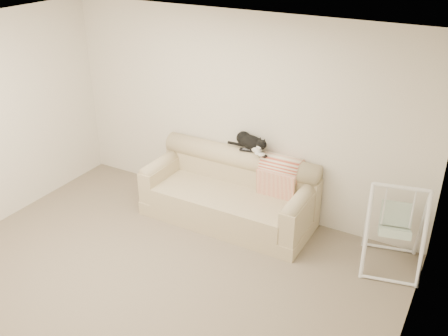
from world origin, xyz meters
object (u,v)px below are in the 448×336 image
Objects in this scene: sofa at (231,194)px; baby_swing at (395,227)px; tuxedo_cat at (251,142)px; remote_b at (262,154)px; remote_a at (247,150)px.

baby_swing is (2.07, -0.02, 0.17)m from sofa.
tuxedo_cat is (0.15, 0.26, 0.66)m from sofa.
tuxedo_cat is (-0.19, 0.06, 0.10)m from remote_b.
tuxedo_cat is (0.04, 0.04, 0.10)m from remote_a.
sofa is 11.82× the size of remote_a.
remote_b is 0.29× the size of tuxedo_cat.
remote_a reaches higher than sofa.
tuxedo_cat is at bearing 46.35° from remote_a.
sofa is at bearing -149.15° from remote_b.
tuxedo_cat reaches higher than remote_a.
sofa is 0.72m from tuxedo_cat.
remote_b is at bearing -18.37° from tuxedo_cat.
baby_swing is at bearing -8.31° from tuxedo_cat.
remote_a is (0.11, 0.22, 0.56)m from sofa.
remote_b is at bearing -5.42° from remote_a.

